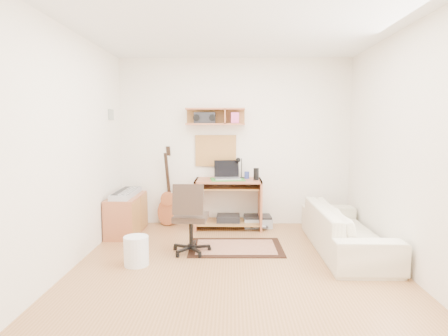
{
  "coord_description": "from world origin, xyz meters",
  "views": [
    {
      "loc": [
        -0.04,
        -3.96,
        1.56
      ],
      "look_at": [
        -0.15,
        1.05,
        1.0
      ],
      "focal_mm": 30.36,
      "sensor_mm": 36.0,
      "label": 1
    }
  ],
  "objects_px": {
    "printer": "(258,221)",
    "sofa": "(346,222)",
    "task_chair": "(191,217)",
    "desk": "(228,204)",
    "cabinet": "(127,214)"
  },
  "relations": [
    {
      "from": "printer",
      "to": "sofa",
      "type": "distance_m",
      "value": 1.55
    },
    {
      "from": "task_chair",
      "to": "printer",
      "type": "relative_size",
      "value": 2.09
    },
    {
      "from": "task_chair",
      "to": "sofa",
      "type": "xyz_separation_m",
      "value": [
        1.92,
        0.12,
        -0.07
      ]
    },
    {
      "from": "printer",
      "to": "task_chair",
      "type": "bearing_deg",
      "value": -128.43
    },
    {
      "from": "sofa",
      "to": "printer",
      "type": "bearing_deg",
      "value": 42.32
    },
    {
      "from": "desk",
      "to": "task_chair",
      "type": "xyz_separation_m",
      "value": [
        -0.45,
        -1.16,
        0.07
      ]
    },
    {
      "from": "desk",
      "to": "cabinet",
      "type": "xyz_separation_m",
      "value": [
        -1.48,
        -0.31,
        -0.1
      ]
    },
    {
      "from": "sofa",
      "to": "cabinet",
      "type": "bearing_deg",
      "value": 76.2
    },
    {
      "from": "desk",
      "to": "sofa",
      "type": "height_order",
      "value": "desk"
    },
    {
      "from": "desk",
      "to": "task_chair",
      "type": "height_order",
      "value": "task_chair"
    },
    {
      "from": "cabinet",
      "to": "printer",
      "type": "bearing_deg",
      "value": 11.58
    },
    {
      "from": "desk",
      "to": "printer",
      "type": "xyz_separation_m",
      "value": [
        0.46,
        0.08,
        -0.29
      ]
    },
    {
      "from": "task_chair",
      "to": "printer",
      "type": "bearing_deg",
      "value": 57.67
    },
    {
      "from": "task_chair",
      "to": "cabinet",
      "type": "height_order",
      "value": "task_chair"
    },
    {
      "from": "desk",
      "to": "sofa",
      "type": "xyz_separation_m",
      "value": [
        1.48,
        -1.04,
        -0.0
      ]
    }
  ]
}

